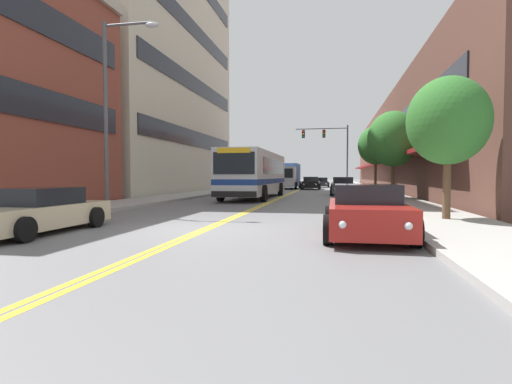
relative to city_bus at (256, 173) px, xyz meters
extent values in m
plane|color=slate|center=(1.70, 20.74, -1.75)|extent=(240.00, 240.00, 0.00)
cube|color=#9E9B96|center=(-5.35, 20.74, -1.68)|extent=(3.10, 106.00, 0.15)
cube|color=#9E9B96|center=(8.75, 20.74, -1.68)|extent=(3.10, 106.00, 0.15)
cube|color=yellow|center=(1.60, 20.74, -1.75)|extent=(0.14, 106.00, 0.01)
cube|color=yellow|center=(1.80, 20.74, -1.75)|extent=(0.14, 106.00, 0.01)
cube|color=black|center=(-7.12, -11.60, 2.88)|extent=(0.08, 11.20, 1.40)
cube|color=black|center=(-7.12, -11.60, 6.59)|extent=(0.08, 11.20, 1.40)
cube|color=beige|center=(-13.16, 7.91, 12.97)|extent=(12.00, 24.26, 29.45)
cube|color=black|center=(-7.12, 7.91, 3.16)|extent=(0.08, 22.32, 1.40)
cube|color=black|center=(-7.12, 7.91, 8.06)|extent=(0.08, 22.32, 1.40)
cube|color=black|center=(-7.12, 7.91, 12.97)|extent=(0.08, 22.32, 1.40)
cube|color=brown|center=(14.55, 20.74, 2.93)|extent=(8.00, 68.00, 9.37)
cube|color=maroon|center=(10.00, 20.74, 1.15)|extent=(1.10, 61.20, 0.24)
cube|color=black|center=(10.51, 20.74, 4.05)|extent=(0.08, 61.20, 1.40)
cube|color=silver|center=(0.00, -0.11, -0.03)|extent=(2.56, 12.20, 2.74)
cube|color=navy|center=(0.00, -0.11, -0.58)|extent=(2.58, 12.22, 0.32)
cube|color=black|center=(0.00, 0.50, 0.41)|extent=(2.59, 9.51, 0.99)
cube|color=black|center=(0.00, -6.23, 0.46)|extent=(2.31, 0.04, 1.21)
cube|color=yellow|center=(0.00, -6.24, 1.15)|extent=(1.85, 0.06, 0.28)
cube|color=black|center=(0.00, -6.25, -1.22)|extent=(2.51, 0.08, 0.32)
cylinder|color=black|center=(-1.31, -4.25, -1.25)|extent=(0.30, 1.00, 1.00)
cylinder|color=black|center=(1.31, -4.25, -1.25)|extent=(0.30, 1.00, 1.00)
cylinder|color=black|center=(-1.31, 3.25, -1.25)|extent=(0.30, 1.00, 1.00)
cylinder|color=black|center=(1.31, 3.25, -1.25)|extent=(0.30, 1.00, 1.00)
cube|color=#BCAD89|center=(-2.62, -17.90, -1.29)|extent=(1.90, 4.50, 0.59)
cube|color=black|center=(-2.62, -17.72, -0.77)|extent=(1.63, 1.98, 0.46)
cylinder|color=black|center=(-1.64, -19.30, -1.45)|extent=(0.22, 0.60, 0.60)
cylinder|color=black|center=(-3.59, -16.51, -1.45)|extent=(0.22, 0.60, 0.60)
cylinder|color=black|center=(-1.64, -16.51, -1.45)|extent=(0.22, 0.60, 0.60)
cube|color=red|center=(-3.30, -15.64, -1.26)|extent=(0.18, 0.04, 0.10)
cube|color=red|center=(-1.93, -15.64, -1.26)|extent=(0.18, 0.04, 0.10)
cube|color=#19234C|center=(-2.59, 10.73, -1.22)|extent=(1.79, 4.37, 0.69)
cube|color=black|center=(-2.59, 10.91, -0.61)|extent=(1.54, 1.92, 0.53)
cylinder|color=black|center=(-3.51, 9.38, -1.41)|extent=(0.22, 0.69, 0.69)
cylinder|color=black|center=(-1.68, 9.38, -1.41)|extent=(0.22, 0.69, 0.69)
cylinder|color=black|center=(-3.51, 12.09, -1.41)|extent=(0.22, 0.69, 0.69)
cylinder|color=black|center=(-1.68, 12.09, -1.41)|extent=(0.22, 0.69, 0.69)
sphere|color=silver|center=(-3.22, 8.53, -1.18)|extent=(0.16, 0.16, 0.16)
sphere|color=silver|center=(-1.97, 8.53, -1.18)|extent=(0.16, 0.16, 0.16)
cube|color=red|center=(-3.24, 12.93, -1.18)|extent=(0.18, 0.04, 0.10)
cube|color=red|center=(-1.95, 12.93, -1.18)|extent=(0.18, 0.04, 0.10)
cube|color=maroon|center=(6.10, -16.96, -1.23)|extent=(1.80, 4.13, 0.67)
cube|color=black|center=(6.10, -16.80, -0.67)|extent=(1.54, 1.82, 0.46)
cylinder|color=black|center=(5.18, -18.24, -1.41)|extent=(0.22, 0.68, 0.68)
cylinder|color=black|center=(7.02, -18.24, -1.41)|extent=(0.22, 0.68, 0.68)
cylinder|color=black|center=(5.18, -15.68, -1.41)|extent=(0.22, 0.68, 0.68)
cylinder|color=black|center=(7.02, -15.68, -1.41)|extent=(0.22, 0.68, 0.68)
sphere|color=silver|center=(5.47, -19.05, -1.20)|extent=(0.16, 0.16, 0.16)
sphere|color=silver|center=(6.73, -19.05, -1.20)|extent=(0.16, 0.16, 0.16)
cube|color=red|center=(5.45, -14.89, -1.20)|extent=(0.18, 0.04, 0.10)
cube|color=red|center=(6.75, -14.89, -1.20)|extent=(0.18, 0.04, 0.10)
cube|color=#38383D|center=(6.06, 4.83, -1.19)|extent=(1.72, 4.69, 0.75)
cube|color=black|center=(6.06, 5.02, -0.57)|extent=(1.48, 2.06, 0.49)
cylinder|color=black|center=(5.17, 3.38, -1.41)|extent=(0.22, 0.68, 0.68)
cylinder|color=black|center=(6.94, 3.38, -1.41)|extent=(0.22, 0.68, 0.68)
cylinder|color=black|center=(5.17, 6.29, -1.41)|extent=(0.22, 0.68, 0.68)
cylinder|color=black|center=(6.94, 6.29, -1.41)|extent=(0.22, 0.68, 0.68)
sphere|color=silver|center=(5.45, 2.47, -1.15)|extent=(0.16, 0.16, 0.16)
sphere|color=silver|center=(6.66, 2.47, -1.15)|extent=(0.16, 0.16, 0.16)
cube|color=red|center=(5.44, 7.19, -1.15)|extent=(0.18, 0.04, 0.10)
cube|color=red|center=(6.68, 7.19, -1.15)|extent=(0.18, 0.04, 0.10)
cube|color=#B7B7BC|center=(6.11, 15.00, -1.21)|extent=(1.79, 4.27, 0.73)
cube|color=black|center=(6.11, 15.17, -0.61)|extent=(1.54, 1.88, 0.47)
cylinder|color=black|center=(5.19, 13.68, -1.44)|extent=(0.22, 0.63, 0.63)
cylinder|color=black|center=(7.02, 13.68, -1.44)|extent=(0.22, 0.63, 0.63)
cylinder|color=black|center=(5.19, 16.33, -1.44)|extent=(0.22, 0.63, 0.63)
cylinder|color=black|center=(7.02, 16.33, -1.44)|extent=(0.22, 0.63, 0.63)
sphere|color=silver|center=(5.48, 12.84, -1.18)|extent=(0.16, 0.16, 0.16)
sphere|color=silver|center=(6.73, 12.84, -1.18)|extent=(0.16, 0.16, 0.16)
cube|color=red|center=(5.47, 17.15, -1.18)|extent=(0.18, 0.04, 0.10)
cube|color=red|center=(6.75, 17.15, -1.18)|extent=(0.18, 0.04, 0.10)
cube|color=white|center=(6.02, 21.57, -1.22)|extent=(1.71, 4.74, 0.72)
cube|color=black|center=(6.02, 21.76, -0.62)|extent=(1.47, 2.08, 0.48)
cylinder|color=black|center=(5.15, 20.10, -1.44)|extent=(0.22, 0.62, 0.62)
cylinder|color=black|center=(6.90, 20.10, -1.44)|extent=(0.22, 0.62, 0.62)
cylinder|color=black|center=(5.15, 23.04, -1.44)|extent=(0.22, 0.62, 0.62)
cylinder|color=black|center=(6.90, 23.04, -1.44)|extent=(0.22, 0.62, 0.62)
sphere|color=silver|center=(5.43, 19.18, -1.19)|extent=(0.16, 0.16, 0.16)
sphere|color=silver|center=(6.62, 19.18, -1.19)|extent=(0.16, 0.16, 0.16)
cube|color=red|center=(5.41, 23.95, -1.19)|extent=(0.18, 0.04, 0.10)
cube|color=red|center=(6.64, 23.95, -1.19)|extent=(0.18, 0.04, 0.10)
cube|color=#232328|center=(3.82, 26.56, -1.29)|extent=(1.74, 4.00, 0.57)
cube|color=black|center=(3.82, 26.72, -0.74)|extent=(1.49, 1.76, 0.54)
cylinder|color=black|center=(2.93, 25.32, -1.43)|extent=(0.22, 0.65, 0.65)
cylinder|color=black|center=(4.71, 25.32, -1.43)|extent=(0.22, 0.65, 0.65)
cylinder|color=black|center=(2.93, 27.81, -1.43)|extent=(0.22, 0.65, 0.65)
cylinder|color=black|center=(4.71, 27.81, -1.43)|extent=(0.22, 0.65, 0.65)
sphere|color=silver|center=(3.21, 24.54, -1.26)|extent=(0.16, 0.16, 0.16)
sphere|color=silver|center=(4.42, 24.54, -1.26)|extent=(0.16, 0.16, 0.16)
cube|color=red|center=(3.19, 28.58, -1.26)|extent=(0.18, 0.04, 0.10)
cube|color=red|center=(4.44, 28.58, -1.26)|extent=(0.18, 0.04, 0.10)
cube|color=beige|center=(2.46, 36.53, -1.28)|extent=(1.82, 4.27, 0.61)
cube|color=black|center=(2.46, 36.70, -0.76)|extent=(1.57, 1.88, 0.42)
cylinder|color=black|center=(1.53, 35.20, -1.44)|extent=(0.22, 0.63, 0.63)
cylinder|color=black|center=(3.40, 35.20, -1.44)|extent=(0.22, 0.63, 0.63)
cylinder|color=black|center=(1.53, 37.85, -1.44)|extent=(0.22, 0.63, 0.63)
cylinder|color=black|center=(3.40, 37.85, -1.44)|extent=(0.22, 0.63, 0.63)
sphere|color=silver|center=(1.83, 34.37, -1.25)|extent=(0.16, 0.16, 0.16)
sphere|color=silver|center=(3.10, 34.37, -1.25)|extent=(0.16, 0.16, 0.16)
cube|color=red|center=(1.81, 38.67, -1.25)|extent=(0.18, 0.04, 0.10)
cube|color=red|center=(3.12, 38.67, -1.25)|extent=(0.18, 0.04, 0.10)
cube|color=black|center=(2.84, 18.12, -1.20)|extent=(1.85, 4.18, 0.73)
cube|color=black|center=(2.84, 18.28, -0.59)|extent=(1.59, 1.84, 0.49)
cylinder|color=black|center=(1.90, 16.82, -1.42)|extent=(0.22, 0.67, 0.67)
cylinder|color=black|center=(3.79, 16.82, -1.42)|extent=(0.22, 0.67, 0.67)
cylinder|color=black|center=(1.90, 19.41, -1.42)|extent=(0.22, 0.67, 0.67)
cylinder|color=black|center=(3.79, 19.41, -1.42)|extent=(0.22, 0.67, 0.67)
sphere|color=silver|center=(2.20, 16.01, -1.17)|extent=(0.16, 0.16, 0.16)
sphere|color=silver|center=(3.49, 16.01, -1.17)|extent=(0.16, 0.16, 0.16)
cube|color=red|center=(2.18, 20.22, -1.17)|extent=(0.18, 0.04, 0.10)
cube|color=red|center=(3.51, 20.22, -1.17)|extent=(0.18, 0.04, 0.10)
cube|color=#B7B7BC|center=(0.01, 17.09, -0.36)|extent=(2.35, 2.32, 2.29)
cube|color=black|center=(0.01, 15.91, 0.05)|extent=(1.99, 0.04, 1.01)
cube|color=#335699|center=(0.01, 20.96, -0.15)|extent=(2.39, 5.41, 2.71)
cylinder|color=black|center=(-1.19, 17.09, -1.33)|extent=(0.28, 0.84, 0.84)
cylinder|color=black|center=(1.22, 17.09, -1.33)|extent=(0.28, 0.84, 0.84)
cylinder|color=black|center=(-1.19, 22.58, -1.33)|extent=(0.28, 0.84, 0.84)
cylinder|color=black|center=(1.22, 22.58, -1.33)|extent=(0.28, 0.84, 0.84)
cylinder|color=#47474C|center=(6.90, 20.46, 1.95)|extent=(0.18, 0.18, 7.40)
cylinder|color=#47474C|center=(3.90, 20.46, 5.30)|extent=(6.00, 0.11, 0.11)
cube|color=black|center=(4.20, 20.46, 4.70)|extent=(0.34, 0.26, 0.92)
sphere|color=red|center=(4.20, 20.30, 4.98)|extent=(0.18, 0.18, 0.18)
sphere|color=yellow|center=(4.20, 20.30, 4.70)|extent=(0.18, 0.18, 0.18)
sphere|color=green|center=(4.20, 20.30, 4.42)|extent=(0.18, 0.18, 0.18)
cylinder|color=black|center=(4.20, 20.46, 5.23)|extent=(0.02, 0.02, 0.14)
cube|color=black|center=(1.80, 20.46, 4.70)|extent=(0.34, 0.26, 0.92)
sphere|color=red|center=(1.80, 20.30, 4.98)|extent=(0.18, 0.18, 0.18)
sphere|color=yellow|center=(1.80, 20.30, 4.70)|extent=(0.18, 0.18, 0.18)
sphere|color=green|center=(1.80, 20.30, 4.42)|extent=(0.18, 0.18, 0.18)
cylinder|color=black|center=(1.80, 20.46, 5.23)|extent=(0.02, 0.02, 0.14)
cylinder|color=#47474C|center=(-3.60, -12.69, 2.03)|extent=(0.16, 0.16, 7.57)
cylinder|color=#47474C|center=(-2.60, -12.69, 5.67)|extent=(2.00, 0.10, 0.10)
ellipsoid|color=#B2B2B7|center=(-1.60, -12.69, 5.57)|extent=(0.56, 0.28, 0.20)
cylinder|color=brown|center=(8.87, -13.48, -0.57)|extent=(0.25, 0.25, 2.05)
ellipsoid|color=#2D6B28|center=(8.87, -13.48, 1.53)|extent=(2.54, 2.54, 2.80)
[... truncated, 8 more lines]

